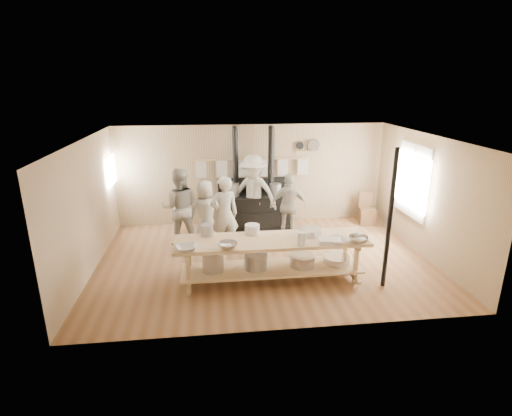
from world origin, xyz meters
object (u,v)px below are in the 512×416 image
at_px(stove, 253,207).
at_px(roasting_pan, 330,241).
at_px(prep_table, 271,255).
at_px(cook_right, 289,206).
at_px(cook_left, 180,207).
at_px(chair, 367,214).
at_px(cook_center, 206,213).
at_px(cook_by_window, 253,193).
at_px(cook_far_left, 224,215).

relative_size(stove, roasting_pan, 6.60).
bearing_deg(prep_table, stove, 89.96).
relative_size(prep_table, cook_right, 2.29).
height_order(cook_left, chair, cook_left).
height_order(cook_center, chair, cook_center).
distance_m(prep_table, roasting_pan, 1.14).
bearing_deg(cook_by_window, prep_table, -63.32).
bearing_deg(roasting_pan, cook_by_window, 109.11).
height_order(chair, roasting_pan, roasting_pan).
relative_size(cook_left, cook_right, 1.16).
distance_m(cook_far_left, cook_right, 1.75).
height_order(cook_center, cook_right, cook_right).
height_order(cook_far_left, chair, cook_far_left).
bearing_deg(cook_center, cook_right, 179.72).
height_order(stove, cook_center, stove).
relative_size(cook_center, cook_right, 0.97).
bearing_deg(cook_right, roasting_pan, 106.54).
xyz_separation_m(cook_by_window, chair, (3.08, 0.13, -0.72)).
bearing_deg(chair, prep_table, -129.32).
relative_size(prep_table, cook_center, 2.37).
bearing_deg(stove, cook_far_left, -117.42).
bearing_deg(cook_by_window, cook_right, -7.89).
height_order(cook_by_window, roasting_pan, cook_by_window).
bearing_deg(cook_far_left, cook_left, -43.81).
xyz_separation_m(chair, roasting_pan, (-2.02, -3.20, 0.65)).
bearing_deg(cook_by_window, stove, 107.67).
relative_size(cook_left, chair, 2.16).
distance_m(stove, cook_left, 2.10).
distance_m(cook_right, chair, 2.42).
distance_m(cook_center, cook_by_window, 1.42).
xyz_separation_m(cook_left, roasting_pan, (2.82, -2.33, -0.01)).
bearing_deg(cook_far_left, cook_center, -66.40).
relative_size(cook_left, roasting_pan, 4.61).
xyz_separation_m(cook_right, roasting_pan, (0.25, -2.52, 0.11)).
bearing_deg(prep_table, cook_center, 121.65).
relative_size(stove, cook_center, 1.71).
bearing_deg(stove, chair, -2.84).
bearing_deg(prep_table, roasting_pan, -17.89).
height_order(stove, cook_left, stove).
bearing_deg(cook_center, stove, -145.77).
distance_m(cook_left, cook_right, 2.58).
xyz_separation_m(stove, chair, (3.04, -0.15, -0.27)).
xyz_separation_m(cook_far_left, cook_center, (-0.40, 0.51, -0.11)).
bearing_deg(chair, cook_left, -162.54).
distance_m(cook_left, chair, 4.95).
xyz_separation_m(prep_table, cook_center, (-1.21, 1.97, 0.24)).
distance_m(cook_center, chair, 4.37).
relative_size(cook_left, cook_center, 1.19).
distance_m(cook_far_left, cook_by_window, 1.49).
xyz_separation_m(prep_table, cook_left, (-1.80, 2.00, 0.39)).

